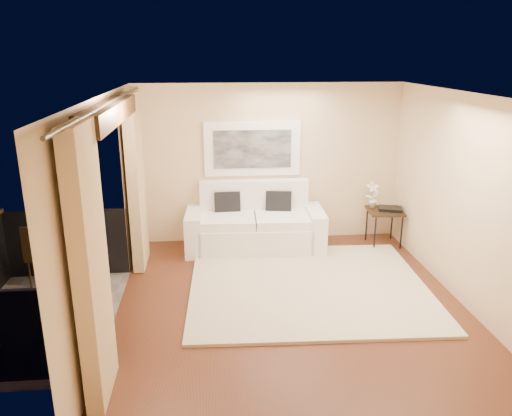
{
  "coord_description": "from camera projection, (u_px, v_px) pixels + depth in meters",
  "views": [
    {
      "loc": [
        -1.03,
        -5.79,
        3.18
      ],
      "look_at": [
        -0.37,
        0.96,
        1.05
      ],
      "focal_mm": 35.0,
      "sensor_mm": 36.0,
      "label": 1
    }
  ],
  "objects": [
    {
      "name": "floor",
      "position": [
        291.0,
        305.0,
        6.55
      ],
      "size": [
        5.0,
        5.0,
        0.0
      ],
      "primitive_type": "plane",
      "color": "#572C19",
      "rests_on": "ground"
    },
    {
      "name": "room_shell",
      "position": [
        108.0,
        113.0,
        5.6
      ],
      "size": [
        5.0,
        6.4,
        5.0
      ],
      "color": "white",
      "rests_on": "ground"
    },
    {
      "name": "balcony",
      "position": [
        28.0,
        305.0,
        6.19
      ],
      "size": [
        1.81,
        2.6,
        1.17
      ],
      "color": "#605B56",
      "rests_on": "ground"
    },
    {
      "name": "curtains",
      "position": [
        119.0,
        213.0,
        5.95
      ],
      "size": [
        0.16,
        4.8,
        2.64
      ],
      "color": "#D2B481",
      "rests_on": "ground"
    },
    {
      "name": "artwork",
      "position": [
        252.0,
        149.0,
        8.38
      ],
      "size": [
        1.62,
        0.07,
        0.92
      ],
      "color": "white",
      "rests_on": "room_shell"
    },
    {
      "name": "rug",
      "position": [
        308.0,
        286.0,
        7.04
      ],
      "size": [
        3.41,
        3.0,
        0.04
      ],
      "primitive_type": "cube",
      "rotation": [
        0.0,
        0.0,
        -0.04
      ],
      "color": "beige",
      "rests_on": "floor"
    },
    {
      "name": "sofa",
      "position": [
        255.0,
        225.0,
        8.4
      ],
      "size": [
        2.32,
        1.08,
        1.1
      ],
      "rotation": [
        0.0,
        0.0,
        -0.05
      ],
      "color": "white",
      "rests_on": "floor"
    },
    {
      "name": "side_table",
      "position": [
        385.0,
        213.0,
        8.46
      ],
      "size": [
        0.62,
        0.62,
        0.62
      ],
      "rotation": [
        0.0,
        0.0,
        -0.08
      ],
      "color": "black",
      "rests_on": "floor"
    },
    {
      "name": "tray",
      "position": [
        390.0,
        209.0,
        8.42
      ],
      "size": [
        0.45,
        0.38,
        0.05
      ],
      "primitive_type": "cube",
      "rotation": [
        0.0,
        0.0,
        -0.32
      ],
      "color": "black",
      "rests_on": "side_table"
    },
    {
      "name": "orchid",
      "position": [
        373.0,
        195.0,
        8.5
      ],
      "size": [
        0.27,
        0.2,
        0.46
      ],
      "primitive_type": "imported",
      "rotation": [
        0.0,
        0.0,
        0.19
      ],
      "color": "white",
      "rests_on": "side_table"
    },
    {
      "name": "bistro_table",
      "position": [
        80.0,
        262.0,
        6.43
      ],
      "size": [
        0.6,
        0.6,
        0.67
      ],
      "rotation": [
        0.0,
        0.0,
        -0.06
      ],
      "color": "black",
      "rests_on": "balcony"
    },
    {
      "name": "balcony_chair_far",
      "position": [
        40.0,
        251.0,
        6.94
      ],
      "size": [
        0.44,
        0.45,
        0.91
      ],
      "rotation": [
        0.0,
        0.0,
        3.0
      ],
      "color": "black",
      "rests_on": "balcony"
    },
    {
      "name": "ice_bucket",
      "position": [
        66.0,
        245.0,
        6.48
      ],
      "size": [
        0.18,
        0.18,
        0.2
      ],
      "primitive_type": "cylinder",
      "color": "silver",
      "rests_on": "bistro_table"
    },
    {
      "name": "candle",
      "position": [
        87.0,
        249.0,
        6.52
      ],
      "size": [
        0.06,
        0.06,
        0.07
      ],
      "primitive_type": "cylinder",
      "color": "red",
      "rests_on": "bistro_table"
    },
    {
      "name": "vase",
      "position": [
        73.0,
        255.0,
        6.2
      ],
      "size": [
        0.04,
        0.04,
        0.18
      ],
      "primitive_type": "cylinder",
      "color": "white",
      "rests_on": "bistro_table"
    },
    {
      "name": "glass_a",
      "position": [
        91.0,
        253.0,
        6.35
      ],
      "size": [
        0.06,
        0.06,
        0.12
      ],
      "primitive_type": "cylinder",
      "color": "silver",
      "rests_on": "bistro_table"
    },
    {
      "name": "glass_b",
      "position": [
        95.0,
        249.0,
        6.46
      ],
      "size": [
        0.06,
        0.06,
        0.12
      ],
      "primitive_type": "cylinder",
      "color": "white",
      "rests_on": "bistro_table"
    }
  ]
}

